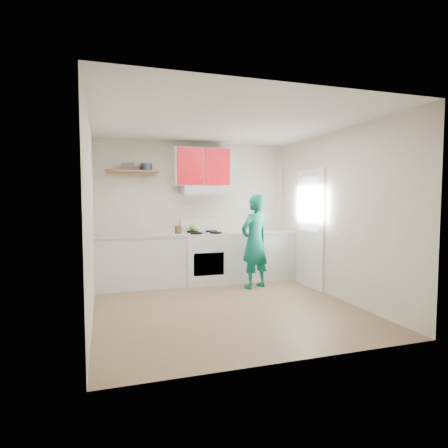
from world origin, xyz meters
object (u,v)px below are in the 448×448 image
object	(u,v)px
tin	(146,167)
kettle	(194,228)
person	(255,241)
stove	(204,258)
crock	(178,230)

from	to	relation	value
tin	kettle	xyz separation A→B (m)	(0.87, -0.00, -1.10)
tin	person	size ratio (longest dim) A/B	0.13
person	kettle	bearing A→B (deg)	-67.41
stove	tin	size ratio (longest dim) A/B	4.51
kettle	crock	size ratio (longest dim) A/B	1.15
kettle	crock	bearing A→B (deg)	-172.00
tin	person	bearing A→B (deg)	-25.44
stove	person	distance (m)	1.03
kettle	crock	xyz separation A→B (m)	(-0.34, -0.21, -0.02)
stove	kettle	bearing A→B (deg)	124.82
crock	person	bearing A→B (deg)	-26.93
tin	crock	distance (m)	1.26
tin	crock	size ratio (longest dim) A/B	1.28
stove	crock	bearing A→B (deg)	-178.27
stove	tin	bearing A→B (deg)	168.86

